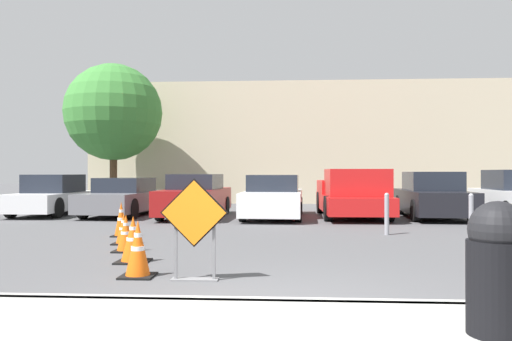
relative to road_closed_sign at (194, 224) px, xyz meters
name	(u,v)px	position (x,y,z in m)	size (l,w,h in m)	color
ground_plane	(286,221)	(1.25, 8.52, -0.80)	(96.00, 96.00, 0.00)	#4C4C4F
curb_lip	(283,306)	(1.25, -1.48, -0.73)	(30.58, 0.20, 0.14)	#999993
road_closed_sign	(194,224)	(0.00, 0.00, 0.00)	(0.96, 0.20, 1.43)	black
traffic_cone_nearest	(138,249)	(-0.86, 0.21, -0.40)	(0.48, 0.48, 0.83)	black
traffic_cone_second	(133,240)	(-1.29, 1.35, -0.42)	(0.54, 0.54, 0.78)	black
traffic_cone_third	(126,233)	(-1.78, 2.45, -0.45)	(0.45, 0.45, 0.71)	black
traffic_cone_fourth	(124,229)	(-2.14, 3.42, -0.49)	(0.43, 0.43, 0.65)	black
traffic_cone_fifth	(121,219)	(-2.61, 4.65, -0.40)	(0.41, 0.41, 0.82)	black
parked_car_nearest	(53,196)	(-7.08, 10.51, -0.14)	(1.80, 4.40, 1.44)	silver
parked_car_second	(124,198)	(-4.44, 10.36, -0.17)	(2.08, 4.54, 1.32)	slate
parked_car_third	(195,197)	(-1.80, 9.79, -0.12)	(1.96, 4.50, 1.45)	maroon
parked_car_fourth	(273,198)	(0.84, 9.80, -0.14)	(2.04, 4.71, 1.43)	white
pickup_truck	(353,196)	(3.49, 9.87, -0.07)	(2.15, 5.15, 1.62)	red
parked_car_fifth	(433,197)	(6.13, 9.96, -0.09)	(2.03, 4.36, 1.53)	black
trash_bin	(498,267)	(3.07, -2.56, -0.09)	(0.52, 0.52, 1.13)	black
bollard_nearest	(387,213)	(3.71, 5.35, -0.26)	(0.12, 0.12, 1.02)	gray
bollard_second	(471,213)	(5.70, 5.35, -0.27)	(0.12, 0.12, 1.01)	gray
building_facade_backdrop	(296,145)	(1.76, 19.67, 2.18)	(20.60, 5.00, 5.96)	beige
street_tree_behind_lot	(114,113)	(-6.29, 14.49, 3.34)	(4.22, 4.22, 6.25)	#513823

